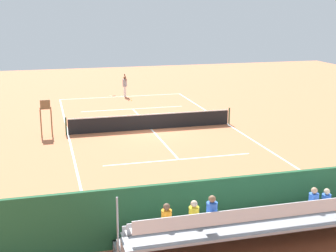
{
  "coord_description": "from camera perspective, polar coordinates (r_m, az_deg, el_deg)",
  "views": [
    {
      "loc": [
        6.25,
        27.47,
        7.43
      ],
      "look_at": [
        0.0,
        4.0,
        1.2
      ],
      "focal_mm": 50.83,
      "sensor_mm": 36.0,
      "label": 1
    }
  ],
  "objects": [
    {
      "name": "umpire_chair",
      "position": [
        28.35,
        -14.45,
        1.47
      ],
      "size": [
        0.67,
        0.67,
        2.14
      ],
      "color": "brown",
      "rests_on": "ground"
    },
    {
      "name": "tennis_racket",
      "position": [
        39.91,
        -6.83,
        3.58
      ],
      "size": [
        0.58,
        0.34,
        0.03
      ],
      "color": "black",
      "rests_on": "ground"
    },
    {
      "name": "tennis_player",
      "position": [
        39.52,
        -5.21,
        4.99
      ],
      "size": [
        0.4,
        0.55,
        1.93
      ],
      "color": "white",
      "rests_on": "ground"
    },
    {
      "name": "tennis_net",
      "position": [
        29.01,
        -2.03,
        0.56
      ],
      "size": [
        10.3,
        0.1,
        1.07
      ],
      "color": "black",
      "rests_on": "ground"
    },
    {
      "name": "ground_plane",
      "position": [
        29.14,
        -2.02,
        -0.4
      ],
      "size": [
        60.0,
        60.0,
        0.0
      ],
      "primitive_type": "plane",
      "color": "#CC7047"
    },
    {
      "name": "equipment_bag",
      "position": [
        17.65,
        13.03,
        -10.27
      ],
      "size": [
        0.9,
        0.36,
        0.36
      ],
      "primitive_type": "cube",
      "color": "#B22D2D",
      "rests_on": "ground"
    },
    {
      "name": "backdrop_wall",
      "position": [
        16.18,
        9.27,
        -9.23
      ],
      "size": [
        18.0,
        0.16,
        2.0
      ],
      "primitive_type": "cube",
      "color": "#235633",
      "rests_on": "ground"
    },
    {
      "name": "bleacher_stand",
      "position": [
        15.09,
        11.16,
        -11.48
      ],
      "size": [
        9.06,
        2.4,
        2.48
      ],
      "color": "gray",
      "rests_on": "ground"
    },
    {
      "name": "tennis_ball_far",
      "position": [
        37.83,
        -4.42,
        3.07
      ],
      "size": [
        0.07,
        0.07,
        0.07
      ],
      "primitive_type": "sphere",
      "color": "#CCDB33",
      "rests_on": "ground"
    },
    {
      "name": "court_line_markings",
      "position": [
        29.17,
        -2.04,
        -0.37
      ],
      "size": [
        10.1,
        22.2,
        0.01
      ],
      "color": "white",
      "rests_on": "ground"
    },
    {
      "name": "tennis_ball_near",
      "position": [
        38.53,
        -4.47,
        3.27
      ],
      "size": [
        0.07,
        0.07,
        0.07
      ],
      "primitive_type": "sphere",
      "color": "#CCDB33",
      "rests_on": "ground"
    },
    {
      "name": "courtside_bench",
      "position": [
        18.29,
        17.0,
        -8.35
      ],
      "size": [
        1.8,
        0.4,
        0.93
      ],
      "color": "#33383D",
      "rests_on": "ground"
    }
  ]
}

